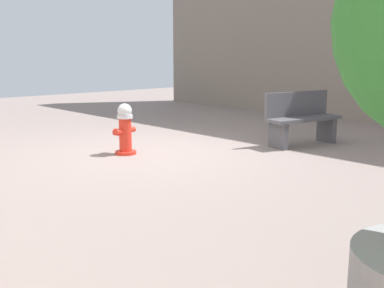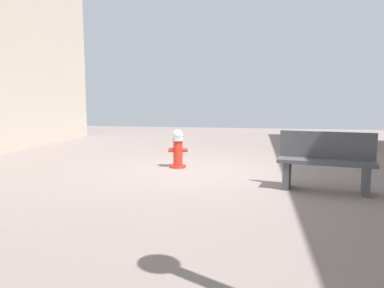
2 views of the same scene
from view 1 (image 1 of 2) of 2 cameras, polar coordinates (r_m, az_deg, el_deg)
The scene contains 3 objects.
ground_plane at distance 7.73m, azimuth -3.97°, elevation -0.96°, with size 23.40×23.40×0.00m, color gray.
fire_hydrant at distance 7.55m, azimuth -8.32°, elevation 1.85°, with size 0.43×0.41×0.83m.
bench_near at distance 8.48m, azimuth 13.39°, elevation 3.17°, with size 1.54×0.72×0.95m.
Camera 1 is at (4.75, 5.89, 1.60)m, focal length 43.05 mm.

